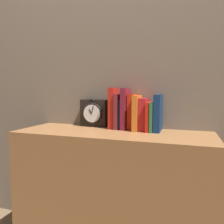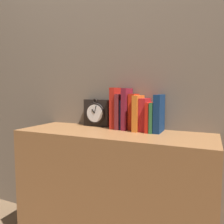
{
  "view_description": "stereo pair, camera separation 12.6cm",
  "coord_description": "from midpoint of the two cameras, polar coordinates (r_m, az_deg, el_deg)",
  "views": [
    {
      "loc": [
        0.4,
        -1.19,
        1.0
      ],
      "look_at": [
        0.0,
        0.0,
        0.88
      ],
      "focal_mm": 35.0,
      "sensor_mm": 36.0,
      "label": 1
    },
    {
      "loc": [
        0.52,
        -1.15,
        1.0
      ],
      "look_at": [
        0.0,
        0.0,
        0.88
      ],
      "focal_mm": 35.0,
      "sensor_mm": 36.0,
      "label": 2
    }
  ],
  "objects": [
    {
      "name": "book_slot4_red",
      "position": [
        1.36,
        2.6,
        0.1
      ],
      "size": [
        0.04,
        0.11,
        0.22
      ],
      "color": "red",
      "rests_on": "bookshelf"
    },
    {
      "name": "book_slot7_red",
      "position": [
        1.31,
        6.88,
        -1.18
      ],
      "size": [
        0.02,
        0.16,
        0.17
      ],
      "color": "red",
      "rests_on": "bookshelf"
    },
    {
      "name": "book_slot2_navy",
      "position": [
        1.38,
        -0.01,
        -0.65
      ],
      "size": [
        0.02,
        0.11,
        0.18
      ],
      "color": "navy",
      "rests_on": "bookshelf"
    },
    {
      "name": "book_slot3_maroon",
      "position": [
        1.36,
        0.85,
        0.84
      ],
      "size": [
        0.03,
        0.13,
        0.26
      ],
      "color": "maroon",
      "rests_on": "bookshelf"
    },
    {
      "name": "bookshelf",
      "position": [
        1.4,
        -2.76,
        -20.73
      ],
      "size": [
        1.15,
        0.39,
        0.76
      ],
      "color": "#936038",
      "rests_on": "ground_plane"
    },
    {
      "name": "book_slot0_red",
      "position": [
        1.39,
        -2.25,
        1.02
      ],
      "size": [
        0.03,
        0.12,
        0.26
      ],
      "color": "red",
      "rests_on": "bookshelf"
    },
    {
      "name": "book_slot8_green",
      "position": [
        1.31,
        7.85,
        -1.24
      ],
      "size": [
        0.02,
        0.16,
        0.17
      ],
      "color": "#2F6B39",
      "rests_on": "bookshelf"
    },
    {
      "name": "book_slot6_red",
      "position": [
        1.33,
        5.53,
        -0.59
      ],
      "size": [
        0.04,
        0.14,
        0.2
      ],
      "color": "#B21F21",
      "rests_on": "bookshelf"
    },
    {
      "name": "book_slot9_navy",
      "position": [
        1.3,
        9.22,
        -0.27
      ],
      "size": [
        0.04,
        0.15,
        0.22
      ],
      "color": "navy",
      "rests_on": "bookshelf"
    },
    {
      "name": "book_slot5_orange",
      "position": [
        1.33,
        3.87,
        -0.22
      ],
      "size": [
        0.03,
        0.15,
        0.21
      ],
      "color": "orange",
      "rests_on": "bookshelf"
    },
    {
      "name": "wall_back",
      "position": [
        1.5,
        0.3,
        17.07
      ],
      "size": [
        6.0,
        0.05,
        2.6
      ],
      "color": "#756656",
      "rests_on": "ground_plane"
    },
    {
      "name": "book_slot1_maroon",
      "position": [
        1.38,
        -1.15,
        0.17
      ],
      "size": [
        0.03,
        0.13,
        0.22
      ],
      "color": "maroon",
      "rests_on": "bookshelf"
    },
    {
      "name": "clock",
      "position": [
        1.48,
        -7.25,
        -0.27
      ],
      "size": [
        0.18,
        0.07,
        0.19
      ],
      "color": "black",
      "rests_on": "bookshelf"
    }
  ]
}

